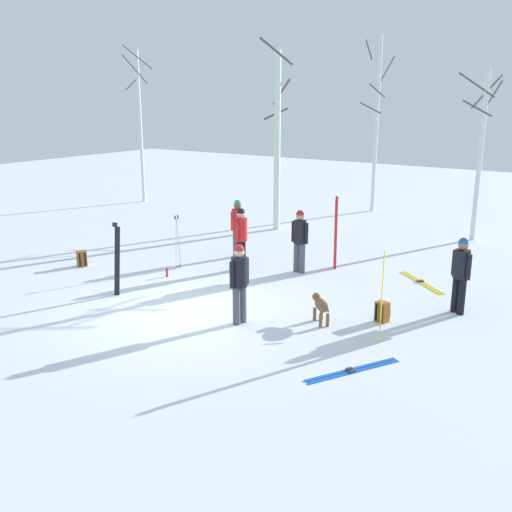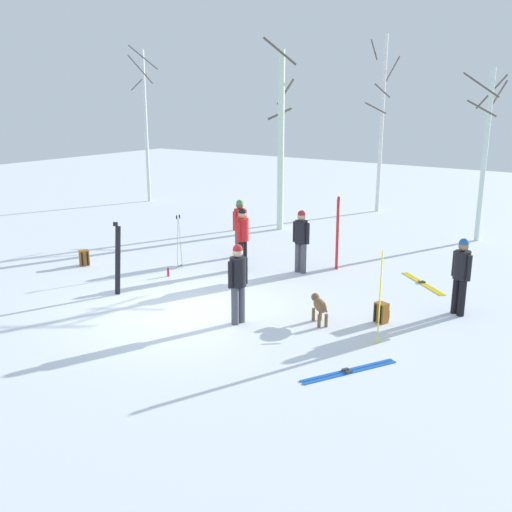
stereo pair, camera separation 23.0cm
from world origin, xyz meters
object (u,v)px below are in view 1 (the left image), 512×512
(person_0, at_px, (300,237))
(ski_pair_lying_1, at_px, (353,370))
(person_2, at_px, (241,235))
(birch_tree_0, at_px, (140,124))
(person_1, at_px, (239,279))
(birch_tree_1, at_px, (277,139))
(water_bottle_0, at_px, (167,273))
(person_3, at_px, (238,224))
(ski_pair_planted_2, at_px, (382,297))
(backpack_1, at_px, (382,312))
(birch_tree_2, at_px, (376,122))
(dog, at_px, (321,305))
(ski_poles_0, at_px, (177,240))
(ski_pair_planted_0, at_px, (117,260))
(ski_pair_planted_1, at_px, (336,233))
(ski_pair_lying_0, at_px, (421,282))
(person_4, at_px, (461,271))
(birch_tree_3, at_px, (480,151))
(backpack_0, at_px, (82,259))

(person_0, xyz_separation_m, ski_pair_lying_1, (3.75, -4.61, -0.97))
(person_2, distance_m, birch_tree_0, 12.01)
(person_1, distance_m, birch_tree_1, 9.35)
(water_bottle_0, distance_m, birch_tree_1, 7.23)
(person_3, height_order, ski_pair_planted_2, ski_pair_planted_2)
(backpack_1, relative_size, birch_tree_2, 0.06)
(person_2, bearing_deg, dog, -31.58)
(ski_poles_0, bearing_deg, ski_pair_lying_1, -24.29)
(ski_pair_planted_0, xyz_separation_m, ski_pair_planted_1, (3.27, 4.95, 0.12))
(ski_pair_lying_0, relative_size, ski_pair_lying_1, 0.89)
(ski_pair_lying_0, xyz_separation_m, ski_poles_0, (-6.03, -2.54, 0.79))
(person_2, height_order, backpack_1, person_2)
(person_3, distance_m, dog, 5.63)
(person_4, height_order, water_bottle_0, person_4)
(person_3, height_order, ski_pair_lying_0, person_3)
(person_0, height_order, person_4, same)
(person_2, xyz_separation_m, ski_poles_0, (-1.51, -0.91, -0.18))
(ski_pair_planted_0, height_order, birch_tree_2, birch_tree_2)
(person_2, distance_m, person_3, 1.36)
(ski_pair_planted_1, distance_m, birch_tree_2, 9.24)
(person_3, xyz_separation_m, ski_pair_lying_1, (6.07, -4.98, -0.97))
(person_2, bearing_deg, person_3, 129.71)
(person_0, xyz_separation_m, ski_pair_lying_0, (3.07, 0.96, -0.97))
(person_0, bearing_deg, person_1, -78.22)
(dog, xyz_separation_m, birch_tree_1, (-5.56, 7.09, 2.81))
(dog, height_order, ski_pair_lying_0, dog)
(backpack_1, xyz_separation_m, birch_tree_3, (-0.36, 8.60, 2.72))
(person_0, distance_m, person_3, 2.35)
(dog, relative_size, birch_tree_0, 0.10)
(water_bottle_0, distance_m, birch_tree_3, 10.80)
(birch_tree_2, relative_size, birch_tree_3, 1.27)
(ski_pair_lying_0, distance_m, birch_tree_3, 6.23)
(person_0, relative_size, ski_pair_lying_1, 0.97)
(ski_pair_planted_2, bearing_deg, ski_pair_planted_0, -171.61)
(person_0, distance_m, birch_tree_1, 5.79)
(ski_pair_lying_0, xyz_separation_m, birch_tree_2, (-4.97, 8.39, 3.60))
(person_4, height_order, backpack_0, person_4)
(ski_pair_planted_0, xyz_separation_m, birch_tree_1, (-0.73, 8.26, 2.31))
(backpack_1, bearing_deg, ski_poles_0, 174.90)
(person_2, distance_m, backpack_0, 4.58)
(person_1, relative_size, ski_pair_planted_0, 0.96)
(person_2, bearing_deg, person_4, -0.50)
(backpack_0, bearing_deg, birch_tree_2, 74.28)
(person_2, xyz_separation_m, dog, (3.66, -2.25, -0.59))
(dog, bearing_deg, birch_tree_2, 108.51)
(backpack_1, bearing_deg, ski_pair_lying_1, -79.02)
(dog, xyz_separation_m, birch_tree_3, (0.70, 9.38, 2.55))
(ski_pair_lying_0, bearing_deg, backpack_1, -86.31)
(ski_pair_planted_1, bearing_deg, ski_pair_planted_0, -123.44)
(person_1, distance_m, person_2, 3.95)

